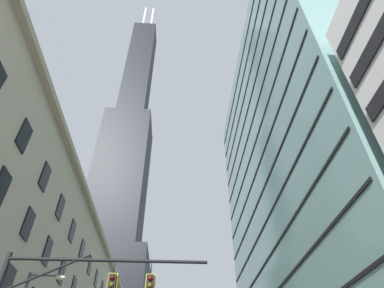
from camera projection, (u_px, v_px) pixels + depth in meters
The scene contains 2 objects.
dark_skyscraper at pixel (115, 209), 99.86m from camera, with size 23.53×23.53×176.97m.
glass_office_midrise at pixel (315, 174), 45.89m from camera, with size 16.68×44.79×55.88m.
Camera 1 is at (-0.17, -9.53, 1.45)m, focal length 30.37 mm.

